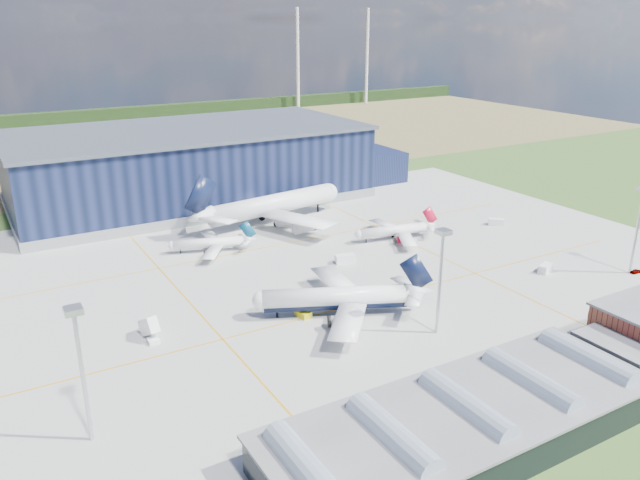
{
  "coord_description": "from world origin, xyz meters",
  "views": [
    {
      "loc": [
        -70.28,
        -118.74,
        62.51
      ],
      "look_at": [
        8.36,
        15.82,
        6.99
      ],
      "focal_mm": 35.0,
      "sensor_mm": 36.0,
      "label": 1
    }
  ],
  "objects_px": {
    "light_mast_west": "(79,353)",
    "airliner_navy": "(335,287)",
    "car_a": "(637,271)",
    "car_b": "(636,319)",
    "light_mast_east": "(640,216)",
    "airliner_regional": "(208,238)",
    "airliner_red": "(393,225)",
    "light_mast_center": "(441,265)",
    "airliner_widebody": "(273,194)",
    "hangar": "(197,167)",
    "gse_van_b": "(496,222)",
    "gse_van_c": "(545,268)",
    "gse_tug_a": "(303,314)",
    "gse_van_a": "(345,259)",
    "gse_cart_a": "(308,224)",
    "airstair": "(149,331)",
    "gse_tug_b": "(557,341)"
  },
  "relations": [
    {
      "from": "airliner_navy",
      "to": "gse_van_c",
      "type": "distance_m",
      "value": 60.95
    },
    {
      "from": "light_mast_west",
      "to": "airliner_widebody",
      "type": "relative_size",
      "value": 0.39
    },
    {
      "from": "airstair",
      "to": "car_a",
      "type": "distance_m",
      "value": 122.62
    },
    {
      "from": "hangar",
      "to": "light_mast_center",
      "type": "xyz_separation_m",
      "value": [
        7.19,
        -124.8,
        3.82
      ]
    },
    {
      "from": "airliner_navy",
      "to": "airliner_widebody",
      "type": "distance_m",
      "value": 69.41
    },
    {
      "from": "hangar",
      "to": "light_mast_center",
      "type": "distance_m",
      "value": 125.07
    },
    {
      "from": "car_b",
      "to": "hangar",
      "type": "bearing_deg",
      "value": 23.88
    },
    {
      "from": "light_mast_center",
      "to": "airliner_widebody",
      "type": "xyz_separation_m",
      "value": [
        3.9,
        85.0,
        -5.91
      ]
    },
    {
      "from": "airliner_red",
      "to": "car_b",
      "type": "bearing_deg",
      "value": 112.47
    },
    {
      "from": "gse_van_a",
      "to": "car_a",
      "type": "height_order",
      "value": "gse_van_a"
    },
    {
      "from": "gse_tug_a",
      "to": "airliner_navy",
      "type": "bearing_deg",
      "value": -30.53
    },
    {
      "from": "airliner_regional",
      "to": "airstair",
      "type": "xyz_separation_m",
      "value": [
        -28.8,
        -41.82,
        -2.41
      ]
    },
    {
      "from": "light_mast_east",
      "to": "airliner_navy",
      "type": "xyz_separation_m",
      "value": [
        -79.01,
        18.0,
        -8.71
      ]
    },
    {
      "from": "hangar",
      "to": "car_a",
      "type": "xyz_separation_m",
      "value": [
        73.51,
        -125.83,
        -11.03
      ]
    },
    {
      "from": "airliner_regional",
      "to": "gse_cart_a",
      "type": "bearing_deg",
      "value": -150.29
    },
    {
      "from": "light_mast_west",
      "to": "gse_van_b",
      "type": "distance_m",
      "value": 142.73
    },
    {
      "from": "airliner_navy",
      "to": "airliner_regional",
      "type": "relative_size",
      "value": 1.63
    },
    {
      "from": "airliner_regional",
      "to": "car_a",
      "type": "bearing_deg",
      "value": 161.22
    },
    {
      "from": "gse_van_c",
      "to": "car_a",
      "type": "height_order",
      "value": "gse_van_c"
    },
    {
      "from": "airliner_regional",
      "to": "gse_tug_b",
      "type": "bearing_deg",
      "value": 135.55
    },
    {
      "from": "hangar",
      "to": "car_a",
      "type": "height_order",
      "value": "hangar"
    },
    {
      "from": "gse_cart_a",
      "to": "airstair",
      "type": "height_order",
      "value": "airstair"
    },
    {
      "from": "light_mast_east",
      "to": "gse_tug_b",
      "type": "xyz_separation_m",
      "value": [
        -46.77,
        -16.0,
        -14.85
      ]
    },
    {
      "from": "airliner_widebody",
      "to": "car_b",
      "type": "relative_size",
      "value": 17.63
    },
    {
      "from": "gse_tug_a",
      "to": "gse_van_b",
      "type": "distance_m",
      "value": 88.7
    },
    {
      "from": "gse_van_b",
      "to": "car_b",
      "type": "distance_m",
      "value": 68.58
    },
    {
      "from": "hangar",
      "to": "airliner_widebody",
      "type": "xyz_separation_m",
      "value": [
        11.09,
        -39.8,
        -2.1
      ]
    },
    {
      "from": "light_mast_west",
      "to": "airstair",
      "type": "distance_m",
      "value": 35.76
    },
    {
      "from": "car_a",
      "to": "hangar",
      "type": "bearing_deg",
      "value": 36.18
    },
    {
      "from": "airliner_navy",
      "to": "gse_van_a",
      "type": "xyz_separation_m",
      "value": [
        18.78,
        25.33,
        -5.53
      ]
    },
    {
      "from": "airliner_regional",
      "to": "gse_van_c",
      "type": "bearing_deg",
      "value": 159.63
    },
    {
      "from": "gse_tug_a",
      "to": "car_b",
      "type": "xyz_separation_m",
      "value": [
        61.78,
        -38.63,
        -0.2
      ]
    },
    {
      "from": "gse_tug_a",
      "to": "car_a",
      "type": "xyz_separation_m",
      "value": [
        86.99,
        -21.66,
        -0.16
      ]
    },
    {
      "from": "light_mast_east",
      "to": "gse_van_a",
      "type": "relative_size",
      "value": 4.21
    },
    {
      "from": "light_mast_east",
      "to": "gse_van_c",
      "type": "relative_size",
      "value": 4.99
    },
    {
      "from": "car_a",
      "to": "car_b",
      "type": "relative_size",
      "value": 1.03
    },
    {
      "from": "gse_van_c",
      "to": "airstair",
      "type": "bearing_deg",
      "value": 60.6
    },
    {
      "from": "light_mast_east",
      "to": "airliner_red",
      "type": "height_order",
      "value": "light_mast_east"
    },
    {
      "from": "light_mast_west",
      "to": "gse_tug_a",
      "type": "xyz_separation_m",
      "value": [
        49.33,
        20.63,
        -14.69
      ]
    },
    {
      "from": "gse_van_b",
      "to": "gse_van_c",
      "type": "distance_m",
      "value": 39.38
    },
    {
      "from": "hangar",
      "to": "airliner_red",
      "type": "distance_m",
      "value": 80.83
    },
    {
      "from": "gse_van_c",
      "to": "airliner_red",
      "type": "bearing_deg",
      "value": 5.44
    },
    {
      "from": "light_mast_west",
      "to": "light_mast_east",
      "type": "xyz_separation_m",
      "value": [
        135.0,
        0.0,
        0.0
      ]
    },
    {
      "from": "gse_van_c",
      "to": "car_b",
      "type": "bearing_deg",
      "value": 150.14
    },
    {
      "from": "light_mast_west",
      "to": "airliner_navy",
      "type": "distance_m",
      "value": 59.45
    },
    {
      "from": "hangar",
      "to": "airliner_widebody",
      "type": "bearing_deg",
      "value": -74.44
    },
    {
      "from": "airliner_navy",
      "to": "airliner_red",
      "type": "height_order",
      "value": "airliner_navy"
    },
    {
      "from": "light_mast_east",
      "to": "airstair",
      "type": "distance_m",
      "value": 121.86
    },
    {
      "from": "gse_cart_a",
      "to": "gse_tug_a",
      "type": "bearing_deg",
      "value": -104.65
    },
    {
      "from": "light_mast_west",
      "to": "gse_cart_a",
      "type": "height_order",
      "value": "light_mast_west"
    }
  ]
}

